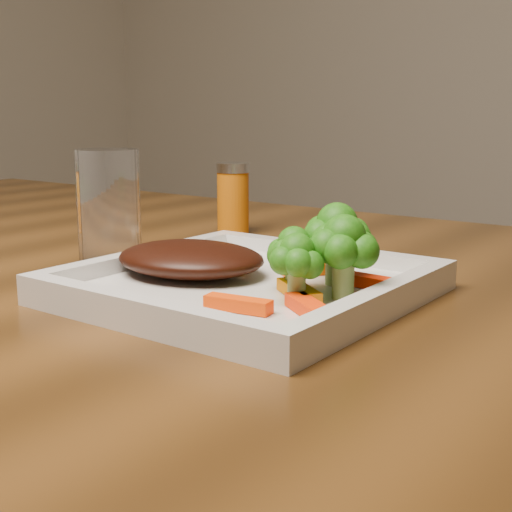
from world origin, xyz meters
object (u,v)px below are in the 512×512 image
Objects in this scene: plate at (247,290)px; drinking_glass at (109,209)px; spice_shaker at (233,199)px; steak at (191,259)px.

drinking_glass reaches higher than plate.
plate is 2.25× the size of drinking_glass.
plate is 0.19m from drinking_glass.
drinking_glass is at bearing -85.10° from spice_shaker.
spice_shaker is at bearing 94.90° from drinking_glass.
plate is 0.31m from spice_shaker.
plate is at bearing -49.53° from spice_shaker.
spice_shaker reaches higher than plate.
drinking_glass is (-0.12, 0.02, 0.03)m from steak.
spice_shaker is (-0.14, 0.24, 0.02)m from steak.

